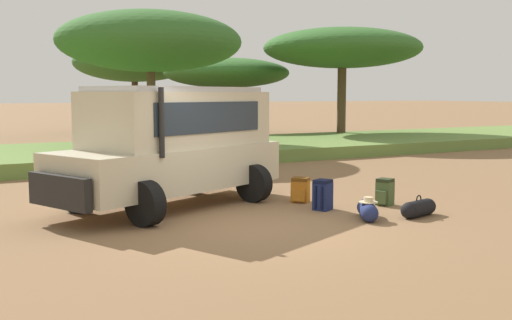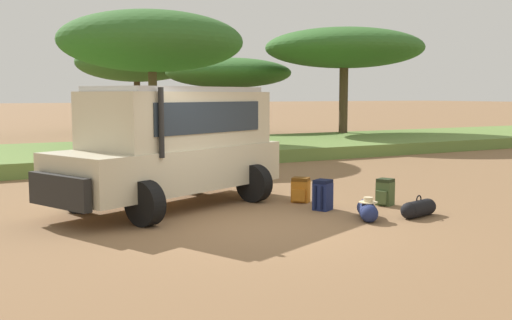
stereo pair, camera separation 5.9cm
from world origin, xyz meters
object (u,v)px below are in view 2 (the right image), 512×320
(backpack_near_rear_wheel, at_px, (301,190))
(acacia_tree_distant_right, at_px, (344,49))
(duffel_bag_low_black_case, at_px, (367,210))
(acacia_tree_far_right, at_px, (229,73))
(duffel_bag_soft_canvas, at_px, (419,209))
(safari_vehicle, at_px, (174,143))
(acacia_tree_centre_back, at_px, (152,42))
(backpack_beside_front_wheel, at_px, (323,195))
(acacia_tree_right_mid, at_px, (137,63))
(backpack_cluster_center, at_px, (385,192))

(backpack_near_rear_wheel, relative_size, acacia_tree_distant_right, 0.07)
(duffel_bag_low_black_case, xyz_separation_m, acacia_tree_far_right, (7.47, 21.02, 3.28))
(duffel_bag_soft_canvas, xyz_separation_m, acacia_tree_distant_right, (9.72, 15.27, 4.32))
(safari_vehicle, relative_size, duffel_bag_low_black_case, 6.43)
(acacia_tree_centre_back, bearing_deg, acacia_tree_distant_right, 9.34)
(acacia_tree_far_right, xyz_separation_m, acacia_tree_distant_right, (3.23, -6.04, 1.03))
(backpack_near_rear_wheel, bearing_deg, acacia_tree_far_right, 68.16)
(duffel_bag_soft_canvas, height_order, acacia_tree_distant_right, acacia_tree_distant_right)
(safari_vehicle, bearing_deg, backpack_near_rear_wheel, -18.56)
(duffel_bag_low_black_case, distance_m, acacia_tree_centre_back, 13.92)
(backpack_beside_front_wheel, xyz_separation_m, acacia_tree_right_mid, (4.46, 26.01, 3.90))
(duffel_bag_low_black_case, relative_size, acacia_tree_far_right, 0.12)
(acacia_tree_distant_right, bearing_deg, acacia_tree_far_right, 118.11)
(backpack_cluster_center, xyz_separation_m, duffel_bag_soft_canvas, (-0.23, -1.22, -0.11))
(duffel_bag_low_black_case, height_order, acacia_tree_right_mid, acacia_tree_right_mid)
(backpack_cluster_center, distance_m, duffel_bag_soft_canvas, 1.24)
(safari_vehicle, xyz_separation_m, acacia_tree_distant_right, (13.35, 12.06, 3.19))
(backpack_near_rear_wheel, height_order, acacia_tree_distant_right, acacia_tree_distant_right)
(duffel_bag_low_black_case, bearing_deg, backpack_near_rear_wheel, 93.33)
(backpack_cluster_center, bearing_deg, duffel_bag_soft_canvas, -100.76)
(duffel_bag_soft_canvas, bearing_deg, backpack_beside_front_wheel, 130.17)
(backpack_cluster_center, relative_size, duffel_bag_soft_canvas, 0.60)
(duffel_bag_low_black_case, height_order, acacia_tree_centre_back, acacia_tree_centre_back)
(duffel_bag_soft_canvas, bearing_deg, acacia_tree_right_mid, 83.20)
(backpack_beside_front_wheel, xyz_separation_m, acacia_tree_distant_right, (10.91, 13.86, 4.18))
(acacia_tree_distant_right, bearing_deg, acacia_tree_centre_back, -170.66)
(backpack_near_rear_wheel, bearing_deg, duffel_bag_low_black_case, -86.67)
(acacia_tree_right_mid, bearing_deg, backpack_beside_front_wheel, -99.73)
(backpack_near_rear_wheel, xyz_separation_m, acacia_tree_distant_right, (10.82, 12.91, 4.22))
(acacia_tree_centre_back, distance_m, acacia_tree_far_right, 10.44)
(backpack_cluster_center, bearing_deg, safari_vehicle, 152.64)
(safari_vehicle, height_order, acacia_tree_far_right, acacia_tree_far_right)
(acacia_tree_distant_right, bearing_deg, duffel_bag_soft_canvas, -122.47)
(duffel_bag_soft_canvas, bearing_deg, duffel_bag_low_black_case, 163.38)
(acacia_tree_centre_back, height_order, acacia_tree_distant_right, acacia_tree_distant_right)
(acacia_tree_distant_right, bearing_deg, duffel_bag_low_black_case, -125.54)
(backpack_beside_front_wheel, bearing_deg, backpack_cluster_center, -7.81)
(backpack_beside_front_wheel, bearing_deg, duffel_bag_soft_canvas, -49.83)
(acacia_tree_right_mid, relative_size, acacia_tree_distant_right, 0.95)
(backpack_cluster_center, bearing_deg, acacia_tree_far_right, 72.70)
(duffel_bag_soft_canvas, bearing_deg, acacia_tree_far_right, 73.06)
(safari_vehicle, xyz_separation_m, acacia_tree_centre_back, (3.15, 10.38, 2.95))
(backpack_beside_front_wheel, distance_m, duffel_bag_soft_canvas, 1.85)
(backpack_near_rear_wheel, distance_m, duffel_bag_soft_canvas, 2.61)
(backpack_beside_front_wheel, bearing_deg, acacia_tree_right_mid, 80.27)
(acacia_tree_right_mid, height_order, acacia_tree_far_right, acacia_tree_right_mid)
(backpack_cluster_center, height_order, acacia_tree_distant_right, acacia_tree_distant_right)
(acacia_tree_distant_right, bearing_deg, acacia_tree_right_mid, 117.96)
(duffel_bag_low_black_case, height_order, acacia_tree_far_right, acacia_tree_far_right)
(safari_vehicle, xyz_separation_m, backpack_near_rear_wheel, (2.53, -0.85, -1.04))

